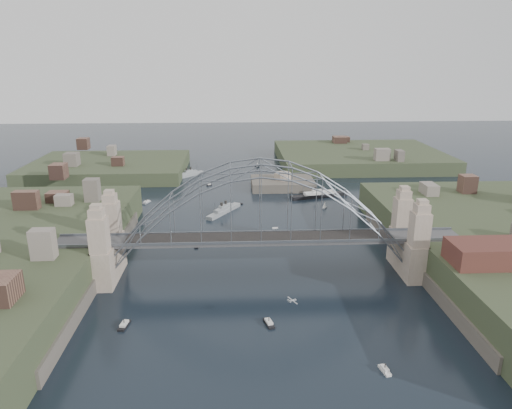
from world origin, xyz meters
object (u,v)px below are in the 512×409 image
(ocean_liner, at_px, (319,195))
(fort_island, at_px, (282,188))
(wharf_shed, at_px, (505,253))
(bridge, at_px, (260,220))
(naval_cruiser_far, at_px, (189,175))
(naval_cruiser_near, at_px, (224,211))

(ocean_liner, bearing_deg, fort_island, 130.69)
(fort_island, relative_size, wharf_shed, 1.10)
(bridge, distance_m, fort_island, 72.14)
(naval_cruiser_far, bearing_deg, fort_island, -27.63)
(naval_cruiser_near, bearing_deg, wharf_shed, -46.95)
(bridge, distance_m, naval_cruiser_near, 44.48)
(ocean_liner, bearing_deg, naval_cruiser_near, -154.19)
(fort_island, height_order, ocean_liner, fort_island)
(wharf_shed, height_order, naval_cruiser_near, wharf_shed)
(naval_cruiser_near, relative_size, ocean_liner, 0.75)
(naval_cruiser_near, bearing_deg, ocean_liner, 25.81)
(naval_cruiser_far, bearing_deg, bridge, -75.49)
(wharf_shed, xyz_separation_m, naval_cruiser_near, (-52.42, 56.11, -9.26))
(bridge, relative_size, fort_island, 3.82)
(wharf_shed, bearing_deg, naval_cruiser_far, 123.18)
(naval_cruiser_far, relative_size, ocean_liner, 0.58)
(fort_island, xyz_separation_m, ocean_liner, (10.94, -12.72, 1.09))
(fort_island, height_order, naval_cruiser_far, fort_island)
(bridge, distance_m, ocean_liner, 62.78)
(naval_cruiser_far, xyz_separation_m, ocean_liner, (45.79, -30.97, 0.00))
(naval_cruiser_far, bearing_deg, ocean_liner, -34.07)
(fort_island, bearing_deg, naval_cruiser_near, -126.21)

